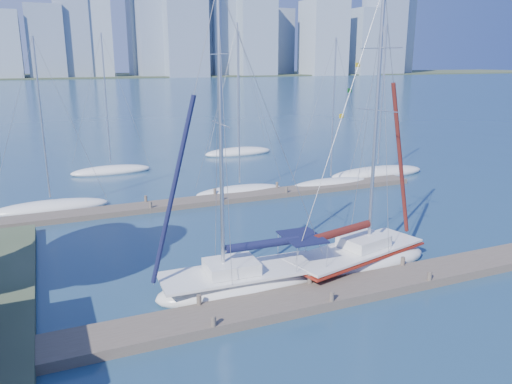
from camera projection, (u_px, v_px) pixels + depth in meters
name	position (u px, v px, depth m)	size (l,w,h in m)	color
ground	(320.00, 300.00, 20.98)	(700.00, 700.00, 0.00)	navy
near_dock	(320.00, 296.00, 20.93)	(26.00, 2.00, 0.40)	brown
far_dock	(232.00, 198.00, 35.92)	(30.00, 1.80, 0.36)	brown
far_shore	(56.00, 77.00, 305.44)	(800.00, 100.00, 1.50)	#38472D
sailboat_navy	(243.00, 267.00, 21.67)	(7.90, 2.84, 13.12)	silver
sailboat_maroon	(356.00, 245.00, 24.13)	(8.35, 4.46, 13.51)	silver
bg_boat_0	(51.00, 207.00, 33.46)	(7.70, 4.65, 11.55)	silver
bg_boat_2	(240.00, 191.00, 37.67)	(6.89, 1.90, 12.04)	silver
bg_boat_4	(330.00, 184.00, 39.88)	(7.06, 2.13, 11.72)	silver
bg_boat_5	(377.00, 173.00, 43.48)	(9.41, 6.10, 13.00)	silver
bg_boat_6	(111.00, 170.00, 44.57)	(7.16, 4.75, 12.32)	silver
bg_boat_7	(238.00, 152.00, 53.34)	(7.74, 4.12, 13.80)	silver
skyline	(97.00, 13.00, 279.00)	(503.18, 51.31, 111.33)	#8197A7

